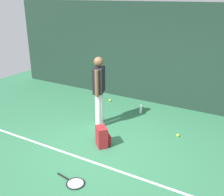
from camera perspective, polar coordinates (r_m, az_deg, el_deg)
ground_plane at (r=5.83m, az=-2.00°, el=-10.46°), size 12.00×12.00×0.00m
back_fence at (r=7.85m, az=9.65°, el=8.79°), size 10.00×0.10×2.84m
court_line at (r=5.47m, az=-4.93°, el=-12.85°), size 9.00×0.05×0.00m
tennis_player at (r=6.44m, az=-2.72°, el=2.19°), size 0.34×0.50×1.70m
tennis_racket at (r=4.93m, az=-7.88°, el=-17.08°), size 0.63×0.37×0.03m
backpack at (r=5.82m, az=-2.03°, el=-8.10°), size 0.38×0.38×0.44m
tennis_ball_near_player at (r=6.42m, az=13.56°, el=-7.56°), size 0.07×0.07×0.07m
tennis_ball_by_fence at (r=8.22m, az=-0.43°, el=-0.48°), size 0.07×0.07×0.07m
water_bottle at (r=7.43m, az=6.01°, el=-2.25°), size 0.07×0.07×0.25m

